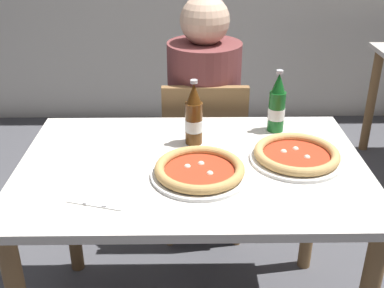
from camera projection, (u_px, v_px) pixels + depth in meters
dining_table_main at (192, 191)px, 1.70m from camera, size 1.20×0.80×0.75m
chair_behind_table at (204, 151)px, 2.31m from camera, size 0.40×0.40×0.85m
diner_seated at (204, 128)px, 2.31m from camera, size 0.34×0.34×1.21m
pizza_margherita_near at (200, 171)px, 1.56m from camera, size 0.32×0.32×0.04m
pizza_marinara_far at (296, 155)px, 1.66m from camera, size 0.32×0.32×0.04m
beer_bottle_left at (277, 106)px, 1.84m from camera, size 0.07×0.07×0.25m
beer_bottle_center at (194, 117)px, 1.74m from camera, size 0.07×0.07×0.25m
napkin_with_cutlery at (106, 190)px, 1.48m from camera, size 0.22×0.22×0.01m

